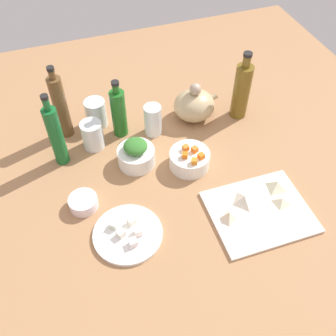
# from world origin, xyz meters

# --- Properties ---
(tabletop) EXTENTS (1.90, 1.90, 0.03)m
(tabletop) POSITION_xyz_m (0.00, 0.00, 0.01)
(tabletop) COLOR #A2744B
(tabletop) RESTS_ON ground
(cutting_board) EXTENTS (0.30, 0.25, 0.01)m
(cutting_board) POSITION_xyz_m (0.22, -0.22, 0.03)
(cutting_board) COLOR white
(cutting_board) RESTS_ON tabletop
(plate_tofu) EXTENTS (0.20, 0.20, 0.01)m
(plate_tofu) POSITION_xyz_m (-0.18, -0.17, 0.04)
(plate_tofu) COLOR white
(plate_tofu) RESTS_ON tabletop
(bowl_greens) EXTENTS (0.12, 0.12, 0.06)m
(bowl_greens) POSITION_xyz_m (-0.08, 0.10, 0.06)
(bowl_greens) COLOR white
(bowl_greens) RESTS_ON tabletop
(bowl_carrots) EXTENTS (0.13, 0.13, 0.06)m
(bowl_carrots) POSITION_xyz_m (0.09, 0.03, 0.06)
(bowl_carrots) COLOR white
(bowl_carrots) RESTS_ON tabletop
(bowl_small_side) EXTENTS (0.09, 0.09, 0.04)m
(bowl_small_side) POSITION_xyz_m (-0.28, -0.02, 0.05)
(bowl_small_side) COLOR white
(bowl_small_side) RESTS_ON tabletop
(teapot) EXTENTS (0.17, 0.14, 0.15)m
(teapot) POSITION_xyz_m (0.19, 0.25, 0.09)
(teapot) COLOR tan
(teapot) RESTS_ON tabletop
(bottle_0) EXTENTS (0.05, 0.05, 0.27)m
(bottle_0) POSITION_xyz_m (-0.31, 0.19, 0.15)
(bottle_0) COLOR #155F2A
(bottle_0) RESTS_ON tabletop
(bottle_1) EXTENTS (0.05, 0.05, 0.28)m
(bottle_1) POSITION_xyz_m (-0.28, 0.32, 0.15)
(bottle_1) COLOR brown
(bottle_1) RESTS_ON tabletop
(bottle_2) EXTENTS (0.06, 0.06, 0.26)m
(bottle_2) POSITION_xyz_m (0.35, 0.21, 0.14)
(bottle_2) COLOR brown
(bottle_2) RESTS_ON tabletop
(bottle_3) EXTENTS (0.05, 0.05, 0.22)m
(bottle_3) POSITION_xyz_m (-0.09, 0.26, 0.13)
(bottle_3) COLOR #206620
(bottle_3) RESTS_ON tabletop
(drinking_glass_0) EXTENTS (0.06, 0.06, 0.12)m
(drinking_glass_0) POSITION_xyz_m (0.02, 0.22, 0.09)
(drinking_glass_0) COLOR white
(drinking_glass_0) RESTS_ON tabletop
(drinking_glass_1) EXTENTS (0.07, 0.07, 0.10)m
(drinking_glass_1) POSITION_xyz_m (-0.20, 0.23, 0.08)
(drinking_glass_1) COLOR white
(drinking_glass_1) RESTS_ON tabletop
(drinking_glass_2) EXTENTS (0.08, 0.08, 0.10)m
(drinking_glass_2) POSITION_xyz_m (-0.16, 0.33, 0.08)
(drinking_glass_2) COLOR white
(drinking_glass_2) RESTS_ON tabletop
(carrot_cube_0) EXTENTS (0.02, 0.02, 0.02)m
(carrot_cube_0) POSITION_xyz_m (0.08, -0.01, 0.10)
(carrot_cube_0) COLOR orange
(carrot_cube_0) RESTS_ON bowl_carrots
(carrot_cube_1) EXTENTS (0.02, 0.02, 0.02)m
(carrot_cube_1) POSITION_xyz_m (0.11, 0.00, 0.10)
(carrot_cube_1) COLOR orange
(carrot_cube_1) RESTS_ON bowl_carrots
(carrot_cube_2) EXTENTS (0.02, 0.02, 0.02)m
(carrot_cube_2) POSITION_xyz_m (0.06, 0.02, 0.10)
(carrot_cube_2) COLOR orange
(carrot_cube_2) RESTS_ON bowl_carrots
(carrot_cube_3) EXTENTS (0.02, 0.02, 0.02)m
(carrot_cube_3) POSITION_xyz_m (0.08, 0.05, 0.10)
(carrot_cube_3) COLOR orange
(carrot_cube_3) RESTS_ON bowl_carrots
(carrot_cube_4) EXTENTS (0.02, 0.02, 0.02)m
(carrot_cube_4) POSITION_xyz_m (0.10, 0.03, 0.10)
(carrot_cube_4) COLOR orange
(carrot_cube_4) RESTS_ON bowl_carrots
(chopped_greens_mound) EXTENTS (0.09, 0.09, 0.04)m
(chopped_greens_mound) POSITION_xyz_m (-0.08, 0.10, 0.11)
(chopped_greens_mound) COLOR #34752B
(chopped_greens_mound) RESTS_ON bowl_greens
(tofu_cube_0) EXTENTS (0.02, 0.02, 0.02)m
(tofu_cube_0) POSITION_xyz_m (-0.15, -0.18, 0.05)
(tofu_cube_0) COLOR white
(tofu_cube_0) RESTS_ON plate_tofu
(tofu_cube_1) EXTENTS (0.03, 0.03, 0.02)m
(tofu_cube_1) POSITION_xyz_m (-0.16, -0.14, 0.05)
(tofu_cube_1) COLOR white
(tofu_cube_1) RESTS_ON plate_tofu
(tofu_cube_2) EXTENTS (0.03, 0.03, 0.02)m
(tofu_cube_2) POSITION_xyz_m (-0.20, -0.17, 0.05)
(tofu_cube_2) COLOR white
(tofu_cube_2) RESTS_ON plate_tofu
(tofu_cube_3) EXTENTS (0.02, 0.02, 0.02)m
(tofu_cube_3) POSITION_xyz_m (-0.17, -0.21, 0.05)
(tofu_cube_3) COLOR white
(tofu_cube_3) RESTS_ON plate_tofu
(tofu_cube_4) EXTENTS (0.03, 0.03, 0.02)m
(tofu_cube_4) POSITION_xyz_m (-0.21, -0.13, 0.05)
(tofu_cube_4) COLOR silver
(tofu_cube_4) RESTS_ON plate_tofu
(dumpling_0) EXTENTS (0.05, 0.05, 0.03)m
(dumpling_0) POSITION_xyz_m (0.12, -0.21, 0.05)
(dumpling_0) COLOR beige
(dumpling_0) RESTS_ON cutting_board
(dumpling_1) EXTENTS (0.06, 0.06, 0.02)m
(dumpling_1) POSITION_xyz_m (0.29, -0.21, 0.05)
(dumpling_1) COLOR beige
(dumpling_1) RESTS_ON cutting_board
(dumpling_2) EXTENTS (0.08, 0.08, 0.03)m
(dumpling_2) POSITION_xyz_m (0.31, -0.16, 0.05)
(dumpling_2) COLOR beige
(dumpling_2) RESTS_ON cutting_board
(dumpling_3) EXTENTS (0.05, 0.06, 0.03)m
(dumpling_3) POSITION_xyz_m (0.19, -0.17, 0.05)
(dumpling_3) COLOR beige
(dumpling_3) RESTS_ON cutting_board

